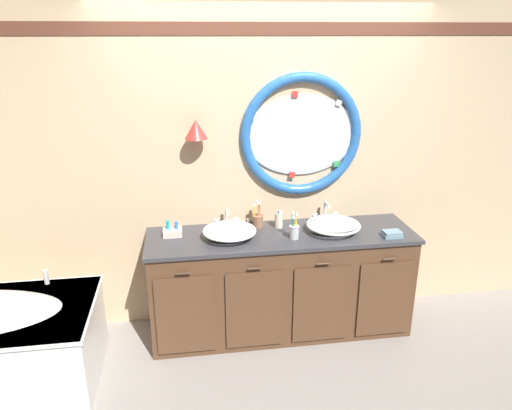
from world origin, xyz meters
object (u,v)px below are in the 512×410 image
(sink_basin_right, at_px, (333,225))
(folded_hand_towel, at_px, (392,234))
(toothbrush_holder_right, at_px, (294,231))
(soap_dispenser, at_px, (279,220))
(sink_basin_left, at_px, (230,231))
(toothbrush_holder_left, at_px, (258,220))
(toiletry_basket, at_px, (173,232))

(sink_basin_right, relative_size, folded_hand_towel, 2.95)
(toothbrush_holder_right, bearing_deg, soap_dispenser, 106.99)
(sink_basin_left, distance_m, soap_dispenser, 0.43)
(sink_basin_right, height_order, toothbrush_holder_left, toothbrush_holder_left)
(sink_basin_left, xyz_separation_m, folded_hand_towel, (1.21, -0.16, -0.04))
(soap_dispenser, bearing_deg, sink_basin_right, -21.49)
(toothbrush_holder_right, bearing_deg, toothbrush_holder_left, 130.78)
(toothbrush_holder_left, bearing_deg, soap_dispenser, -12.75)
(toothbrush_holder_right, distance_m, soap_dispenser, 0.24)
(sink_basin_right, bearing_deg, folded_hand_towel, -20.66)
(sink_basin_right, bearing_deg, soap_dispenser, 158.51)
(soap_dispenser, xyz_separation_m, folded_hand_towel, (0.81, -0.31, -0.04))
(sink_basin_right, distance_m, folded_hand_towel, 0.44)
(toothbrush_holder_right, xyz_separation_m, toiletry_basket, (-0.90, 0.19, -0.03))
(toothbrush_holder_right, bearing_deg, toiletry_basket, 167.77)
(sink_basin_right, distance_m, toiletry_basket, 1.23)
(toothbrush_holder_left, xyz_separation_m, toothbrush_holder_right, (0.23, -0.27, 0.00))
(toothbrush_holder_left, bearing_deg, sink_basin_right, -19.05)
(sink_basin_right, bearing_deg, sink_basin_left, 180.00)
(sink_basin_left, height_order, toothbrush_holder_right, toothbrush_holder_right)
(toothbrush_holder_right, distance_m, toiletry_basket, 0.92)
(sink_basin_right, bearing_deg, toiletry_basket, 174.51)
(toothbrush_holder_left, height_order, soap_dispenser, toothbrush_holder_left)
(soap_dispenser, bearing_deg, sink_basin_left, -158.84)
(toothbrush_holder_right, height_order, toiletry_basket, toothbrush_holder_right)
(soap_dispenser, bearing_deg, folded_hand_towel, -21.07)
(sink_basin_right, xyz_separation_m, toothbrush_holder_left, (-0.56, 0.19, 0.00))
(folded_hand_towel, bearing_deg, toiletry_basket, 170.53)
(soap_dispenser, xyz_separation_m, toiletry_basket, (-0.83, -0.04, -0.03))
(sink_basin_right, distance_m, soap_dispenser, 0.43)
(folded_hand_towel, height_order, toiletry_basket, toiletry_basket)
(toothbrush_holder_left, distance_m, soap_dispenser, 0.17)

